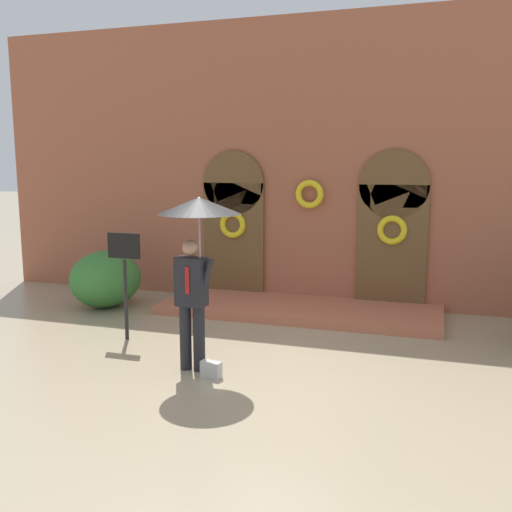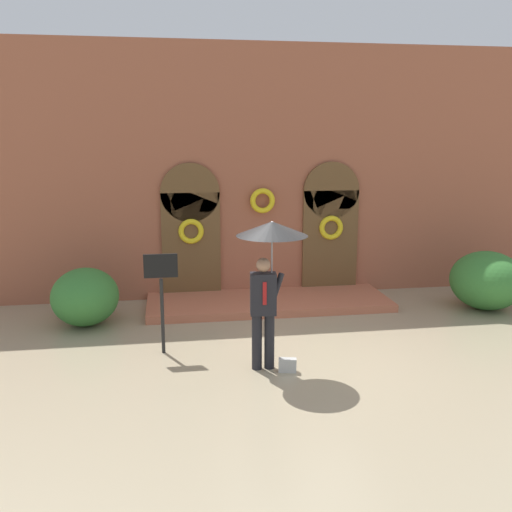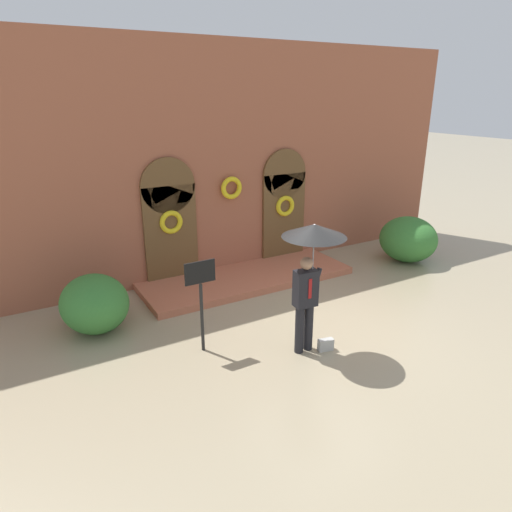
{
  "view_description": "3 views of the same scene",
  "coord_description": "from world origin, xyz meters",
  "views": [
    {
      "loc": [
        2.43,
        -7.1,
        2.79
      ],
      "look_at": [
        -0.39,
        1.66,
        1.29
      ],
      "focal_mm": 40.0,
      "sensor_mm": 36.0,
      "label": 1
    },
    {
      "loc": [
        -2.13,
        -8.64,
        3.65
      ],
      "look_at": [
        -0.52,
        1.47,
        1.46
      ],
      "focal_mm": 40.0,
      "sensor_mm": 36.0,
      "label": 2
    },
    {
      "loc": [
        -5.04,
        -6.08,
        4.42
      ],
      "look_at": [
        -0.62,
        1.57,
        1.24
      ],
      "focal_mm": 32.0,
      "sensor_mm": 36.0,
      "label": 3
    }
  ],
  "objects": [
    {
      "name": "ground_plane",
      "position": [
        0.0,
        0.0,
        0.0
      ],
      "size": [
        80.0,
        80.0,
        0.0
      ],
      "primitive_type": "plane",
      "color": "tan"
    },
    {
      "name": "building_facade",
      "position": [
        -0.0,
        4.15,
        2.68
      ],
      "size": [
        14.0,
        2.3,
        5.6
      ],
      "color": "#9E563D",
      "rests_on": "ground"
    },
    {
      "name": "person_with_umbrella",
      "position": [
        -0.59,
        -0.26,
        1.91
      ],
      "size": [
        1.1,
        1.1,
        2.36
      ],
      "color": "black",
      "rests_on": "ground"
    },
    {
      "name": "handbag",
      "position": [
        -0.33,
        -0.46,
        0.11
      ],
      "size": [
        0.3,
        0.17,
        0.22
      ],
      "primitive_type": "cube",
      "rotation": [
        0.0,
        0.0,
        -0.21
      ],
      "color": "#B7B7B2",
      "rests_on": "ground"
    },
    {
      "name": "sign_post",
      "position": [
        -2.25,
        0.66,
        1.16
      ],
      "size": [
        0.56,
        0.06,
        1.72
      ],
      "color": "black",
      "rests_on": "ground"
    },
    {
      "name": "shrub_left",
      "position": [
        -3.75,
        2.43,
        0.55
      ],
      "size": [
        1.29,
        1.55,
        1.11
      ],
      "primitive_type": "ellipsoid",
      "color": "#387A33",
      "rests_on": "ground"
    },
    {
      "name": "shrub_right",
      "position": [
        4.54,
        2.14,
        0.62
      ],
      "size": [
        1.51,
        1.57,
        1.24
      ],
      "primitive_type": "ellipsoid",
      "color": "#387A33",
      "rests_on": "ground"
    }
  ]
}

